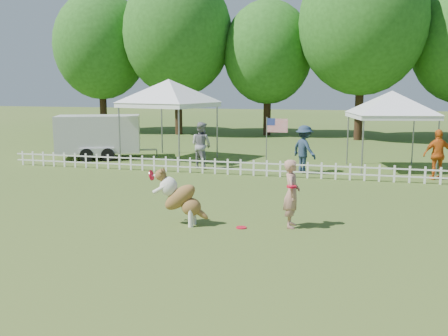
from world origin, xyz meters
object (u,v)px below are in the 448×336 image
at_px(canopy_tent_right, 390,132).
at_px(flag_pole, 266,146).
at_px(handler, 292,194).
at_px(dog, 181,197).
at_px(canopy_tent_left, 169,121).
at_px(cargo_trailer, 99,137).
at_px(frisbee_on_turf, 241,228).
at_px(spectator_a, 201,145).
at_px(spectator_c, 438,155).
at_px(spectator_b, 304,149).

height_order(canopy_tent_right, flag_pole, canopy_tent_right).
distance_m(handler, canopy_tent_right, 9.57).
bearing_deg(canopy_tent_right, dog, -131.23).
xyz_separation_m(canopy_tent_left, flag_pole, (4.94, -2.81, -0.68)).
distance_m(handler, flag_pole, 7.00).
bearing_deg(cargo_trailer, frisbee_on_turf, -69.64).
distance_m(canopy_tent_left, spectator_a, 2.96).
bearing_deg(frisbee_on_turf, cargo_trailer, 133.24).
height_order(dog, frisbee_on_turf, dog).
xyz_separation_m(canopy_tent_right, spectator_c, (1.57, -1.70, -0.63)).
distance_m(frisbee_on_turf, spectator_a, 8.85).
xyz_separation_m(canopy_tent_left, spectator_a, (2.10, -1.91, -0.83)).
bearing_deg(canopy_tent_left, flag_pole, -15.58).
xyz_separation_m(dog, spectator_a, (-2.05, 8.16, 0.27)).
bearing_deg(handler, spectator_a, 25.69).
distance_m(canopy_tent_right, spectator_c, 2.40).
distance_m(handler, spectator_c, 8.59).
xyz_separation_m(handler, flag_pole, (-1.81, 6.76, 0.28)).
height_order(frisbee_on_turf, spectator_a, spectator_a).
bearing_deg(handler, canopy_tent_left, 29.62).
bearing_deg(spectator_a, cargo_trailer, 8.65).
bearing_deg(spectator_b, frisbee_on_turf, 129.49).
distance_m(dog, frisbee_on_turf, 1.62).
distance_m(canopy_tent_left, spectator_b, 6.59).
xyz_separation_m(spectator_a, spectator_b, (4.16, 0.03, -0.03)).
height_order(frisbee_on_turf, flag_pole, flag_pole).
height_order(cargo_trailer, spectator_a, cargo_trailer).
distance_m(canopy_tent_right, spectator_b, 3.57).
distance_m(flag_pole, spectator_b, 1.62).
xyz_separation_m(canopy_tent_right, spectator_b, (-3.20, -1.46, -0.62)).
height_order(frisbee_on_turf, cargo_trailer, cargo_trailer).
height_order(handler, cargo_trailer, cargo_trailer).
bearing_deg(frisbee_on_turf, handler, 19.89).
height_order(handler, spectator_a, spectator_a).
bearing_deg(cargo_trailer, dog, -75.03).
bearing_deg(canopy_tent_left, spectator_a, -28.22).
bearing_deg(canopy_tent_right, frisbee_on_turf, -124.27).
relative_size(canopy_tent_left, canopy_tent_right, 1.15).
bearing_deg(canopy_tent_left, spectator_c, 3.21).
bearing_deg(canopy_tent_right, flag_pole, -164.53).
bearing_deg(spectator_a, spectator_c, -157.86).
relative_size(flag_pole, spectator_a, 1.16).
xyz_separation_m(cargo_trailer, spectator_a, (5.40, -1.43, -0.07)).
bearing_deg(flag_pole, spectator_a, 165.02).
height_order(canopy_tent_left, canopy_tent_right, canopy_tent_left).
xyz_separation_m(cargo_trailer, spectator_b, (9.55, -1.40, -0.10)).
relative_size(handler, cargo_trailer, 0.35).
bearing_deg(canopy_tent_left, spectator_b, -2.65).
xyz_separation_m(frisbee_on_turf, canopy_tent_right, (3.83, 9.56, 1.52)).
xyz_separation_m(dog, spectator_c, (6.87, 7.95, 0.22)).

